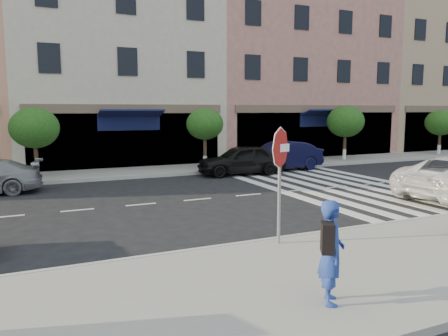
% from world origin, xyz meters
% --- Properties ---
extents(ground, '(120.00, 120.00, 0.00)m').
position_xyz_m(ground, '(0.00, 0.00, 0.00)').
color(ground, black).
rests_on(ground, ground).
extents(sidewalk_near, '(60.00, 4.50, 0.15)m').
position_xyz_m(sidewalk_near, '(0.00, -3.75, 0.07)').
color(sidewalk_near, gray).
rests_on(sidewalk_near, ground).
extents(sidewalk_far, '(60.00, 3.00, 0.15)m').
position_xyz_m(sidewalk_far, '(0.00, 11.00, 0.07)').
color(sidewalk_far, gray).
rests_on(sidewalk_far, ground).
extents(building_centre, '(11.00, 9.00, 11.00)m').
position_xyz_m(building_centre, '(-0.50, 17.00, 5.50)').
color(building_centre, beige).
rests_on(building_centre, ground).
extents(building_east_mid, '(13.00, 9.00, 13.00)m').
position_xyz_m(building_east_mid, '(11.50, 17.00, 6.50)').
color(building_east_mid, tan).
rests_on(building_east_mid, ground).
extents(building_east_far, '(12.00, 9.00, 12.00)m').
position_xyz_m(building_east_far, '(24.00, 17.00, 6.00)').
color(building_east_far, tan).
rests_on(building_east_far, ground).
extents(street_tree_wb, '(2.10, 2.10, 3.06)m').
position_xyz_m(street_tree_wb, '(-5.00, 10.80, 2.31)').
color(street_tree_wb, '#473323').
rests_on(street_tree_wb, sidewalk_far).
extents(street_tree_c, '(1.90, 1.90, 3.04)m').
position_xyz_m(street_tree_c, '(3.00, 10.80, 2.36)').
color(street_tree_c, '#473323').
rests_on(street_tree_c, sidewalk_far).
extents(street_tree_ea, '(2.20, 2.20, 3.19)m').
position_xyz_m(street_tree_ea, '(12.00, 10.80, 2.39)').
color(street_tree_ea, '#473323').
rests_on(street_tree_ea, sidewalk_far).
extents(street_tree_eb, '(2.00, 2.00, 2.94)m').
position_xyz_m(street_tree_eb, '(20.00, 10.80, 2.22)').
color(street_tree_eb, '#473323').
rests_on(street_tree_eb, sidewalk_far).
extents(stop_sign, '(0.89, 0.27, 2.60)m').
position_xyz_m(stop_sign, '(-0.30, -1.88, 2.03)').
color(stop_sign, gray).
rests_on(stop_sign, sidewalk_near).
extents(photographer, '(0.63, 0.70, 1.62)m').
position_xyz_m(photographer, '(-1.15, -4.80, 0.96)').
color(photographer, navy).
rests_on(photographer, sidewalk_near).
extents(car_far_mid, '(4.36, 2.05, 1.44)m').
position_xyz_m(car_far_mid, '(4.02, 8.66, 0.72)').
color(car_far_mid, black).
rests_on(car_far_mid, ground).
extents(car_far_right, '(4.70, 2.12, 1.50)m').
position_xyz_m(car_far_right, '(6.50, 9.10, 0.75)').
color(car_far_right, black).
rests_on(car_far_right, ground).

